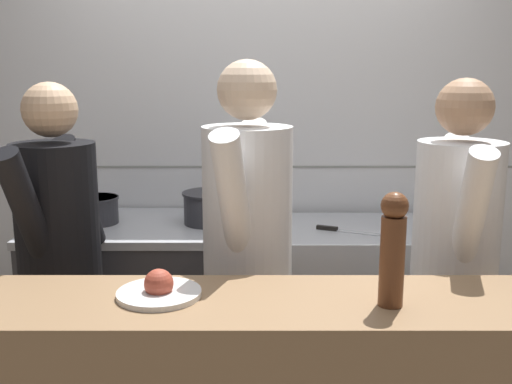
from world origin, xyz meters
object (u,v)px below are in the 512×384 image
pepper_mill (391,247)px  chef_head_cook (59,261)px  chefs_knife (346,231)px  chef_sous (246,256)px  plated_dish_main (158,290)px  sauce_pot (208,207)px  stock_pot (95,209)px  chef_line (452,264)px  oven_range (147,305)px

pepper_mill → chef_head_cook: size_ratio=0.21×
chefs_knife → chef_head_cook: size_ratio=0.23×
chef_sous → plated_dish_main: bearing=-105.2°
sauce_pot → chef_head_cook: 0.88m
sauce_pot → plated_dish_main: plated_dish_main is taller
stock_pot → chefs_knife: 1.30m
chef_line → sauce_pot: bearing=151.0°
chef_line → plated_dish_main: bearing=-148.8°
sauce_pot → chef_line: chef_line is taller
chefs_knife → chef_line: size_ratio=0.23×
stock_pot → plated_dish_main: bearing=-67.2°
chefs_knife → pepper_mill: size_ratio=1.08×
stock_pot → chef_line: chef_line is taller
chefs_knife → plated_dish_main: bearing=-123.9°
chefs_knife → chef_sous: bearing=-128.2°
chef_sous → chef_head_cook: bearing=-172.8°
oven_range → plated_dish_main: (0.27, -1.24, 0.56)m
chef_head_cook → chef_line: bearing=9.3°
sauce_pot → chef_sous: size_ratio=0.16×
oven_range → stock_pot: 0.59m
pepper_mill → chef_line: size_ratio=0.21×
stock_pot → pepper_mill: pepper_mill is taller
chefs_knife → plated_dish_main: (-0.77, -1.15, 0.12)m
pepper_mill → chef_head_cook: bearing=151.5°
chefs_knife → chef_head_cook: 1.39m
pepper_mill → stock_pot: bearing=133.2°
sauce_pot → plated_dish_main: bearing=-93.0°
sauce_pot → chef_head_cook: bearing=-131.0°
sauce_pot → chef_line: size_ratio=0.17×
stock_pot → chef_line: bearing=-24.0°
stock_pot → plated_dish_main: plated_dish_main is taller
chef_head_cook → plated_dish_main: bearing=-37.5°
plated_dish_main → oven_range: bearing=102.5°
oven_range → sauce_pot: sauce_pot is taller
pepper_mill → chef_sous: 0.77m
pepper_mill → chefs_knife: bearing=87.3°
sauce_pot → plated_dish_main: 1.25m
plated_dish_main → chef_line: size_ratio=0.16×
chefs_knife → chef_line: bearing=-62.0°
stock_pot → oven_range: bearing=-0.8°
stock_pot → pepper_mill: (1.24, -1.32, 0.19)m
pepper_mill → chef_line: chef_line is taller
chefs_knife → chef_head_cook: (-1.28, -0.56, 0.02)m
chef_line → pepper_mill: bearing=-117.4°
oven_range → chef_sous: (0.55, -0.73, 0.51)m
chef_sous → chefs_knife: bearing=64.4°
oven_range → stock_pot: size_ratio=4.90×
chef_head_cook → chef_sous: bearing=6.3°
stock_pot → chef_head_cook: 0.66m
chefs_knife → plated_dish_main: 1.39m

